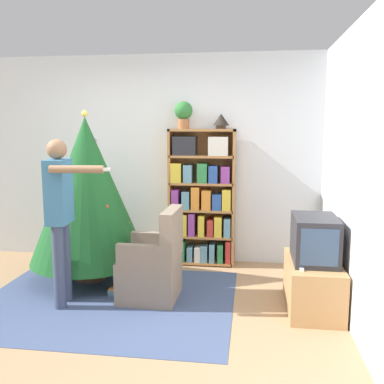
% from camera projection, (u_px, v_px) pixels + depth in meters
% --- Properties ---
extents(ground_plane, '(14.00, 14.00, 0.00)m').
position_uv_depth(ground_plane, '(119.00, 323.00, 3.77)').
color(ground_plane, '#9E7A56').
extents(wall_back, '(8.00, 0.10, 2.60)m').
position_uv_depth(wall_back, '(162.00, 159.00, 5.48)').
color(wall_back, silver).
rests_on(wall_back, ground_plane).
extents(wall_right, '(0.10, 8.00, 2.60)m').
position_uv_depth(wall_right, '(369.00, 181.00, 3.30)').
color(wall_right, silver).
rests_on(wall_right, ground_plane).
extents(area_rug, '(2.48, 1.99, 0.01)m').
position_uv_depth(area_rug, '(108.00, 300.00, 4.24)').
color(area_rug, '#3D4C70').
rests_on(area_rug, ground_plane).
extents(bookshelf, '(0.81, 0.26, 1.69)m').
position_uv_depth(bookshelf, '(201.00, 200.00, 5.28)').
color(bookshelf, '#A8703D').
rests_on(bookshelf, ground_plane).
extents(tv_stand, '(0.48, 0.87, 0.47)m').
position_uv_depth(tv_stand, '(313.00, 285.00, 4.04)').
color(tv_stand, tan).
rests_on(tv_stand, ground_plane).
extents(television, '(0.39, 0.58, 0.42)m').
position_uv_depth(television, '(315.00, 239.00, 3.97)').
color(television, '#28282D').
rests_on(television, tv_stand).
extents(game_remote, '(0.04, 0.12, 0.02)m').
position_uv_depth(game_remote, '(301.00, 268.00, 3.76)').
color(game_remote, white).
rests_on(game_remote, tv_stand).
extents(christmas_tree, '(1.30, 1.30, 1.89)m').
position_uv_depth(christmas_tree, '(87.00, 190.00, 4.72)').
color(christmas_tree, '#4C3323').
rests_on(christmas_tree, ground_plane).
extents(armchair, '(0.58, 0.57, 0.92)m').
position_uv_depth(armchair, '(154.00, 267.00, 4.26)').
color(armchair, '#7A6B5B').
rests_on(armchair, ground_plane).
extents(standing_person, '(0.66, 0.47, 1.60)m').
position_uv_depth(standing_person, '(61.00, 209.00, 4.02)').
color(standing_person, '#38425B').
rests_on(standing_person, ground_plane).
extents(potted_plant, '(0.22, 0.22, 0.33)m').
position_uv_depth(potted_plant, '(184.00, 113.00, 5.15)').
color(potted_plant, '#935B38').
rests_on(potted_plant, bookshelf).
extents(table_lamp, '(0.20, 0.20, 0.18)m').
position_uv_depth(table_lamp, '(221.00, 120.00, 5.10)').
color(table_lamp, '#473828').
rests_on(table_lamp, bookshelf).
extents(book_pile_near_tree, '(0.23, 0.17, 0.08)m').
position_uv_depth(book_pile_near_tree, '(119.00, 291.00, 4.38)').
color(book_pile_near_tree, '#5B899E').
rests_on(book_pile_near_tree, ground_plane).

